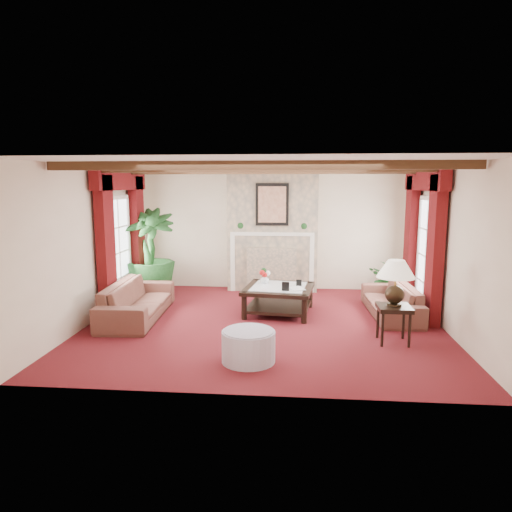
# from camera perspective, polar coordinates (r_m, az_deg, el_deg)

# --- Properties ---
(floor) EXTENTS (6.00, 6.00, 0.00)m
(floor) POSITION_cam_1_polar(r_m,az_deg,el_deg) (8.01, 1.06, -8.38)
(floor) COLOR #440C0C
(floor) RESTS_ON ground
(ceiling) EXTENTS (6.00, 6.00, 0.00)m
(ceiling) POSITION_cam_1_polar(r_m,az_deg,el_deg) (7.65, 1.12, 11.30)
(ceiling) COLOR white
(ceiling) RESTS_ON floor
(back_wall) EXTENTS (6.00, 0.02, 2.70)m
(back_wall) POSITION_cam_1_polar(r_m,az_deg,el_deg) (10.44, 2.13, 3.27)
(back_wall) COLOR beige
(back_wall) RESTS_ON ground
(left_wall) EXTENTS (0.02, 5.50, 2.70)m
(left_wall) POSITION_cam_1_polar(r_m,az_deg,el_deg) (8.47, -19.62, 1.40)
(left_wall) COLOR beige
(left_wall) RESTS_ON ground
(right_wall) EXTENTS (0.02, 5.50, 2.70)m
(right_wall) POSITION_cam_1_polar(r_m,az_deg,el_deg) (8.09, 22.82, 0.89)
(right_wall) COLOR beige
(right_wall) RESTS_ON ground
(ceiling_beams) EXTENTS (6.00, 3.00, 0.12)m
(ceiling_beams) POSITION_cam_1_polar(r_m,az_deg,el_deg) (7.65, 1.12, 10.85)
(ceiling_beams) COLOR #361F11
(ceiling_beams) RESTS_ON ceiling
(fireplace) EXTENTS (2.00, 0.52, 2.70)m
(fireplace) POSITION_cam_1_polar(r_m,az_deg,el_deg) (10.19, 2.12, 10.72)
(fireplace) COLOR tan
(fireplace) RESTS_ON ground
(french_door_left) EXTENTS (0.10, 1.10, 2.16)m
(french_door_left) POSITION_cam_1_polar(r_m,az_deg,el_deg) (9.31, -17.14, 6.99)
(french_door_left) COLOR white
(french_door_left) RESTS_ON ground
(french_door_right) EXTENTS (0.10, 1.10, 2.16)m
(french_door_right) POSITION_cam_1_polar(r_m,az_deg,el_deg) (8.97, 21.01, 6.73)
(french_door_right) COLOR white
(french_door_right) RESTS_ON ground
(curtains_left) EXTENTS (0.20, 2.40, 2.55)m
(curtains_left) POSITION_cam_1_polar(r_m,az_deg,el_deg) (9.27, -16.62, 9.61)
(curtains_left) COLOR #48090D
(curtains_left) RESTS_ON ground
(curtains_right) EXTENTS (0.20, 2.40, 2.55)m
(curtains_right) POSITION_cam_1_polar(r_m,az_deg,el_deg) (8.94, 20.47, 9.45)
(curtains_right) COLOR #48090D
(curtains_right) RESTS_ON ground
(sofa_left) EXTENTS (2.28, 0.87, 0.86)m
(sofa_left) POSITION_cam_1_polar(r_m,az_deg,el_deg) (8.49, -14.63, -4.65)
(sofa_left) COLOR #3D1021
(sofa_left) RESTS_ON ground
(sofa_right) EXTENTS (1.98, 0.71, 0.76)m
(sofa_right) POSITION_cam_1_polar(r_m,az_deg,el_deg) (8.75, 16.57, -4.69)
(sofa_right) COLOR #3D1021
(sofa_right) RESTS_ON ground
(potted_palm) EXTENTS (2.14, 2.49, 1.06)m
(potted_palm) POSITION_cam_1_polar(r_m,az_deg,el_deg) (9.99, -13.08, -2.00)
(potted_palm) COLOR black
(potted_palm) RESTS_ON ground
(small_plant) EXTENTS (1.46, 1.47, 0.64)m
(small_plant) POSITION_cam_1_polar(r_m,az_deg,el_deg) (10.04, 16.13, -3.28)
(small_plant) COLOR black
(small_plant) RESTS_ON ground
(coffee_table) EXTENTS (1.37, 1.37, 0.50)m
(coffee_table) POSITION_cam_1_polar(r_m,az_deg,el_deg) (8.55, 2.86, -5.51)
(coffee_table) COLOR black
(coffee_table) RESTS_ON ground
(side_table) EXTENTS (0.62, 0.62, 0.58)m
(side_table) POSITION_cam_1_polar(r_m,az_deg,el_deg) (7.30, 16.78, -8.16)
(side_table) COLOR black
(side_table) RESTS_ON ground
(ottoman) EXTENTS (0.73, 0.73, 0.43)m
(ottoman) POSITION_cam_1_polar(r_m,az_deg,el_deg) (6.30, -0.95, -11.24)
(ottoman) COLOR #ADAAC0
(ottoman) RESTS_ON ground
(table_lamp) EXTENTS (0.57, 0.57, 0.72)m
(table_lamp) POSITION_cam_1_polar(r_m,az_deg,el_deg) (7.14, 17.02, -3.17)
(table_lamp) COLOR black
(table_lamp) RESTS_ON side_table
(flower_vase) EXTENTS (0.23, 0.24, 0.17)m
(flower_vase) POSITION_cam_1_polar(r_m,az_deg,el_deg) (8.75, 1.08, -2.92)
(flower_vase) COLOR silver
(flower_vase) RESTS_ON coffee_table
(book) EXTENTS (0.25, 0.19, 0.32)m
(book) POSITION_cam_1_polar(r_m,az_deg,el_deg) (8.23, 4.40, -3.19)
(book) COLOR black
(book) RESTS_ON coffee_table
(photo_frame_a) EXTENTS (0.13, 0.04, 0.17)m
(photo_frame_a) POSITION_cam_1_polar(r_m,az_deg,el_deg) (8.13, 3.71, -3.84)
(photo_frame_a) COLOR black
(photo_frame_a) RESTS_ON coffee_table
(photo_frame_b) EXTENTS (0.10, 0.04, 0.13)m
(photo_frame_b) POSITION_cam_1_polar(r_m,az_deg,el_deg) (8.53, 5.39, -3.39)
(photo_frame_b) COLOR black
(photo_frame_b) RESTS_ON coffee_table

